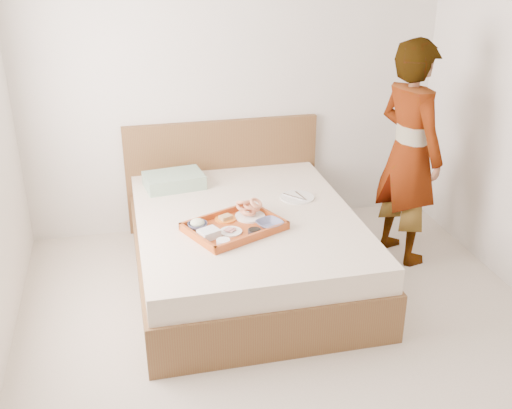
{
  "coord_description": "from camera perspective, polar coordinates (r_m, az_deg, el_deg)",
  "views": [
    {
      "loc": [
        -0.94,
        -2.89,
        2.41
      ],
      "look_at": [
        -0.07,
        0.9,
        0.65
      ],
      "focal_mm": 42.89,
      "sensor_mm": 36.0,
      "label": 1
    }
  ],
  "objects": [
    {
      "name": "plastic_tub",
      "position": [
        4.05,
        -4.41,
        -2.72
      ],
      "size": [
        0.16,
        0.15,
        0.06
      ],
      "primitive_type": "cube",
      "rotation": [
        0.0,
        0.0,
        0.43
      ],
      "color": "silver",
      "rests_on": "tray"
    },
    {
      "name": "tray",
      "position": [
        4.18,
        -2.03,
        -2.02
      ],
      "size": [
        0.75,
        0.66,
        0.06
      ],
      "primitive_type": "cube",
      "rotation": [
        0.0,
        0.0,
        0.43
      ],
      "color": "#B1480E",
      "rests_on": "bed"
    },
    {
      "name": "ground",
      "position": [
        3.88,
        4.11,
        -14.12
      ],
      "size": [
        3.5,
        4.0,
        0.01
      ],
      "primitive_type": "cube",
      "color": "beige",
      "rests_on": "ground"
    },
    {
      "name": "bread_plate",
      "position": [
        4.29,
        -2.88,
        -1.35
      ],
      "size": [
        0.2,
        0.2,
        0.01
      ],
      "primitive_type": "cylinder",
      "rotation": [
        0.0,
        0.0,
        0.43
      ],
      "color": "orange",
      "rests_on": "tray"
    },
    {
      "name": "navy_bowl_big",
      "position": [
        4.18,
        1.27,
        -1.85
      ],
      "size": [
        0.23,
        0.23,
        0.04
      ],
      "primitive_type": "imported",
      "rotation": [
        0.0,
        0.0,
        0.43
      ],
      "color": "navy",
      "rests_on": "tray"
    },
    {
      "name": "dinner_plate",
      "position": [
        4.68,
        3.85,
        0.68
      ],
      "size": [
        0.34,
        0.34,
        0.01
      ],
      "primitive_type": "cylinder",
      "rotation": [
        0.0,
        0.0,
        0.37
      ],
      "color": "white",
      "rests_on": "bed"
    },
    {
      "name": "salad_bowl",
      "position": [
        4.18,
        -5.47,
        -1.98
      ],
      "size": [
        0.18,
        0.18,
        0.04
      ],
      "primitive_type": "imported",
      "rotation": [
        0.0,
        0.0,
        0.43
      ],
      "color": "navy",
      "rests_on": "tray"
    },
    {
      "name": "bed",
      "position": [
        4.52,
        -0.9,
        -4.0
      ],
      "size": [
        1.65,
        2.0,
        0.53
      ],
      "primitive_type": "cube",
      "color": "brown",
      "rests_on": "ground"
    },
    {
      "name": "wall_back",
      "position": [
        5.11,
        -2.06,
        11.76
      ],
      "size": [
        3.5,
        0.01,
        2.6
      ],
      "primitive_type": "cube",
      "color": "silver",
      "rests_on": "ground"
    },
    {
      "name": "meat_plate",
      "position": [
        4.12,
        -2.37,
        -2.54
      ],
      "size": [
        0.2,
        0.2,
        0.01
      ],
      "primitive_type": "cylinder",
      "rotation": [
        0.0,
        0.0,
        0.43
      ],
      "color": "white",
      "rests_on": "tray"
    },
    {
      "name": "person",
      "position": [
        4.77,
        14.08,
        4.65
      ],
      "size": [
        0.57,
        0.72,
        1.72
      ],
      "primitive_type": "imported",
      "rotation": [
        0.0,
        0.0,
        1.84
      ],
      "color": "white",
      "rests_on": "ground"
    },
    {
      "name": "prawn_plate",
      "position": [
        4.33,
        -0.56,
        -1.1
      ],
      "size": [
        0.28,
        0.28,
        0.01
      ],
      "primitive_type": "cylinder",
      "rotation": [
        0.0,
        0.0,
        0.43
      ],
      "color": "white",
      "rests_on": "tray"
    },
    {
      "name": "cheese_round",
      "position": [
        3.97,
        -3.07,
        -3.5
      ],
      "size": [
        0.12,
        0.12,
        0.03
      ],
      "primitive_type": "cylinder",
      "rotation": [
        0.0,
        0.0,
        0.43
      ],
      "color": "white",
      "rests_on": "tray"
    },
    {
      "name": "headboard",
      "position": [
        5.3,
        -3.13,
        2.88
      ],
      "size": [
        1.65,
        0.06,
        0.95
      ],
      "primitive_type": "cube",
      "color": "brown",
      "rests_on": "ground"
    },
    {
      "name": "pillow",
      "position": [
        4.9,
        -7.66,
        2.24
      ],
      "size": [
        0.49,
        0.37,
        0.11
      ],
      "primitive_type": "cube",
      "rotation": [
        0.0,
        0.0,
        0.14
      ],
      "color": "#96AD9A",
      "rests_on": "bed"
    },
    {
      "name": "sauce_dish",
      "position": [
        4.08,
        -0.13,
        -2.56
      ],
      "size": [
        0.12,
        0.12,
        0.03
      ],
      "primitive_type": "cylinder",
      "rotation": [
        0.0,
        0.0,
        0.43
      ],
      "color": "black",
      "rests_on": "tray"
    }
  ]
}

